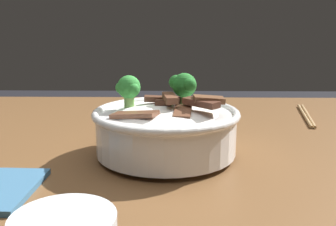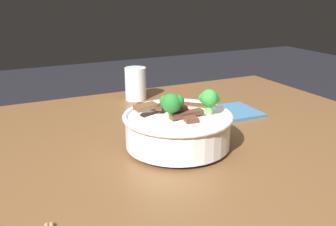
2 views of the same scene
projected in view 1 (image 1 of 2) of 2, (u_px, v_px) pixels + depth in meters
rice_bowl at (166, 125)px, 0.63m from camera, size 0.24×0.24×0.14m
chopsticks_pair at (306, 115)px, 0.91m from camera, size 0.06×0.22×0.01m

